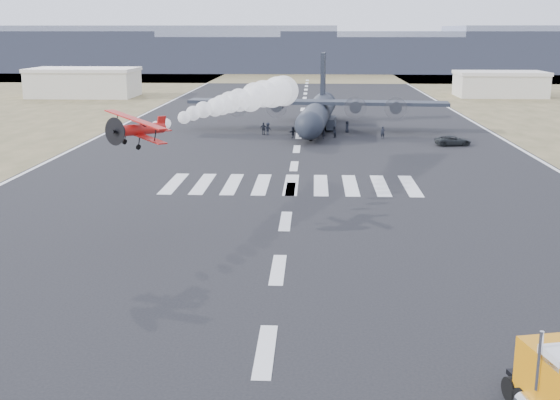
# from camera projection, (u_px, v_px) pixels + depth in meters

# --- Properties ---
(scrub_far) EXTENTS (500.00, 80.00, 0.00)m
(scrub_far) POSITION_uv_depth(u_px,v_px,m) (308.00, 75.00, 245.82)
(scrub_far) COLOR brown
(scrub_far) RESTS_ON ground
(runway_markings) EXTENTS (60.00, 260.00, 0.01)m
(runway_markings) POSITION_uv_depth(u_px,v_px,m) (294.00, 166.00, 80.78)
(runway_markings) COLOR silver
(runway_markings) RESTS_ON ground
(ridge_seg_c) EXTENTS (150.00, 50.00, 17.00)m
(ridge_seg_c) POSITION_uv_depth(u_px,v_px,m) (144.00, 48.00, 276.02)
(ridge_seg_c) COLOR slate
(ridge_seg_c) RESTS_ON ground
(ridge_seg_d) EXTENTS (150.00, 50.00, 13.00)m
(ridge_seg_d) POSITION_uv_depth(u_px,v_px,m) (309.00, 54.00, 273.41)
(ridge_seg_d) COLOR slate
(ridge_seg_d) RESTS_ON ground
(ridge_seg_e) EXTENTS (150.00, 50.00, 15.00)m
(ridge_seg_e) POSITION_uv_depth(u_px,v_px,m) (478.00, 51.00, 270.10)
(ridge_seg_e) COLOR slate
(ridge_seg_e) RESTS_ON ground
(hangar_left) EXTENTS (24.50, 14.50, 6.70)m
(hangar_left) POSITION_uv_depth(u_px,v_px,m) (84.00, 82.00, 164.96)
(hangar_left) COLOR beige
(hangar_left) RESTS_ON ground
(hangar_right) EXTENTS (20.50, 12.50, 5.90)m
(hangar_right) POSITION_uv_depth(u_px,v_px,m) (500.00, 84.00, 165.27)
(hangar_right) COLOR beige
(hangar_right) RESTS_ON ground
(aerobatic_biplane) EXTENTS (5.57, 5.24, 2.63)m
(aerobatic_biplane) POSITION_uv_depth(u_px,v_px,m) (139.00, 129.00, 51.13)
(aerobatic_biplane) COLOR #B5200C
(smoke_trail) EXTENTS (10.50, 31.34, 3.53)m
(smoke_trail) POSITION_uv_depth(u_px,v_px,m) (263.00, 95.00, 75.37)
(smoke_trail) COLOR white
(transport_aircraft) EXTENTS (40.07, 32.94, 11.56)m
(transport_aircraft) POSITION_uv_depth(u_px,v_px,m) (318.00, 111.00, 110.07)
(transport_aircraft) COLOR black
(transport_aircraft) RESTS_ON ground
(support_vehicle) EXTENTS (5.08, 2.96, 1.33)m
(support_vehicle) POSITION_uv_depth(u_px,v_px,m) (453.00, 141.00, 95.22)
(support_vehicle) COLOR black
(support_vehicle) RESTS_ON ground
(crew_a) EXTENTS (0.70, 0.78, 1.80)m
(crew_a) POSITION_uv_depth(u_px,v_px,m) (324.00, 133.00, 101.07)
(crew_a) COLOR black
(crew_a) RESTS_ON ground
(crew_b) EXTENTS (0.84, 0.90, 1.58)m
(crew_b) POSITION_uv_depth(u_px,v_px,m) (299.00, 132.00, 102.67)
(crew_b) COLOR black
(crew_b) RESTS_ON ground
(crew_c) EXTENTS (1.28, 1.19, 1.85)m
(crew_c) POSITION_uv_depth(u_px,v_px,m) (268.00, 129.00, 104.78)
(crew_c) COLOR black
(crew_c) RESTS_ON ground
(crew_d) EXTENTS (1.18, 0.77, 1.85)m
(crew_d) POSITION_uv_depth(u_px,v_px,m) (264.00, 129.00, 104.92)
(crew_d) COLOR black
(crew_d) RESTS_ON ground
(crew_e) EXTENTS (0.71, 0.96, 1.75)m
(crew_e) POSITION_uv_depth(u_px,v_px,m) (347.00, 127.00, 107.38)
(crew_e) COLOR black
(crew_e) RESTS_ON ground
(crew_f) EXTENTS (1.35, 1.51, 1.65)m
(crew_f) POSITION_uv_depth(u_px,v_px,m) (293.00, 132.00, 101.86)
(crew_f) COLOR black
(crew_f) RESTS_ON ground
(crew_g) EXTENTS (0.72, 0.63, 1.74)m
(crew_g) POSITION_uv_depth(u_px,v_px,m) (383.00, 133.00, 101.25)
(crew_g) COLOR black
(crew_g) RESTS_ON ground
(crew_h) EXTENTS (0.85, 0.95, 1.66)m
(crew_h) POSITION_uv_depth(u_px,v_px,m) (334.00, 132.00, 102.14)
(crew_h) COLOR black
(crew_h) RESTS_ON ground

